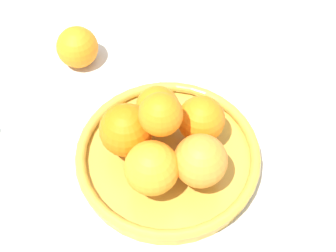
% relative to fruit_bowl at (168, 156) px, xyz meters
% --- Properties ---
extents(ground_plane, '(4.00, 4.00, 0.00)m').
position_rel_fruit_bowl_xyz_m(ground_plane, '(0.00, 0.00, -0.02)').
color(ground_plane, beige).
extents(fruit_bowl, '(0.30, 0.30, 0.04)m').
position_rel_fruit_bowl_xyz_m(fruit_bowl, '(0.00, 0.00, 0.00)').
color(fruit_bowl, gold).
rests_on(fruit_bowl, ground_plane).
extents(orange_pile, '(0.19, 0.20, 0.13)m').
position_rel_fruit_bowl_xyz_m(orange_pile, '(0.00, -0.01, 0.06)').
color(orange_pile, orange).
rests_on(orange_pile, fruit_bowl).
extents(stray_orange, '(0.08, 0.08, 0.08)m').
position_rel_fruit_bowl_xyz_m(stray_orange, '(-0.27, -0.10, 0.02)').
color(stray_orange, orange).
rests_on(stray_orange, ground_plane).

